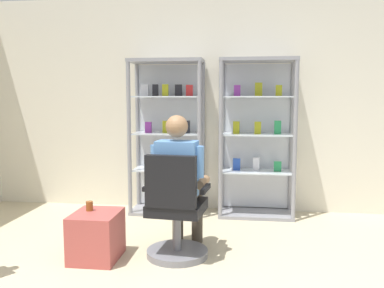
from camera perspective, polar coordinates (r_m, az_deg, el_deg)
name	(u,v)px	position (r m, az deg, el deg)	size (l,w,h in m)	color
back_wall	(213,105)	(5.30, 2.99, 5.47)	(6.00, 0.10, 2.70)	silver
display_cabinet_left	(168,135)	(5.15, -3.35, 1.19)	(0.90, 0.45, 1.90)	gray
display_cabinet_right	(257,137)	(5.07, 8.96, 0.96)	(0.90, 0.45, 1.90)	gray
office_chair	(176,216)	(3.72, -2.29, -9.91)	(0.59, 0.56, 0.96)	slate
seated_shopkeeper	(180,177)	(3.80, -1.67, -4.62)	(0.51, 0.59, 1.29)	#3F382D
storage_crate	(96,236)	(3.87, -13.10, -12.27)	(0.40, 0.46, 0.42)	#B24C47
tea_glass	(89,206)	(3.87, -14.01, -8.33)	(0.06, 0.06, 0.09)	brown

